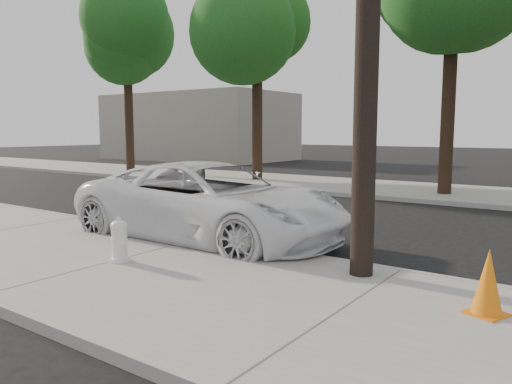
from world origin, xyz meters
The scene contains 10 objects.
ground centered at (0.00, 0.00, 0.00)m, with size 120.00×120.00×0.00m, color black.
near_sidewalk centered at (0.00, -4.30, 0.07)m, with size 90.00×4.40×0.15m, color gray.
far_sidewalk centered at (0.00, 8.50, 0.07)m, with size 90.00×5.00×0.15m, color gray.
curb_near centered at (0.00, -2.10, 0.07)m, with size 90.00×0.12×0.16m, color #9E9B93.
building_far centered at (-20.00, 20.00, 2.50)m, with size 14.00×8.00×5.00m, color gray.
tree_a centered at (-13.80, 7.85, 6.53)m, with size 4.65×4.50×9.00m.
tree_b centered at (-5.81, 8.06, 6.15)m, with size 4.34×4.20×8.45m.
police_cruiser centered at (-0.10, -1.80, 0.81)m, with size 2.69×5.84×1.62m, color white.
fire_hydrant centered at (0.12, -4.29, 0.48)m, with size 0.36×0.33×0.68m.
traffic_cone centered at (5.44, -3.37, 0.52)m, with size 0.52×0.52×0.77m.
Camera 1 is at (6.48, -9.43, 2.26)m, focal length 35.00 mm.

